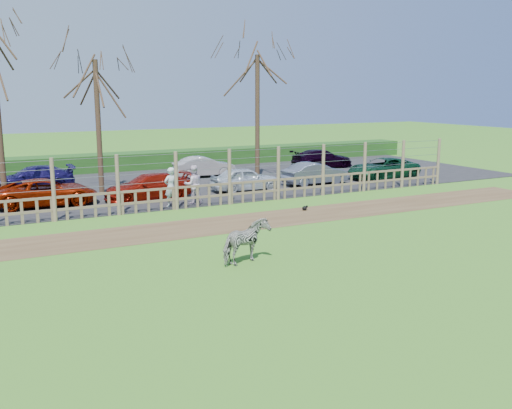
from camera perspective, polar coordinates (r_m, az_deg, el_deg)
name	(u,v)px	position (r m, az deg, el deg)	size (l,w,h in m)	color
ground	(264,256)	(17.64, 0.83, -5.21)	(120.00, 120.00, 0.00)	#6EA33A
dirt_strip	(208,226)	(21.58, -4.80, -2.17)	(34.00, 2.80, 0.01)	brown
asphalt	(136,187)	(30.89, -11.92, 1.73)	(44.00, 13.00, 0.04)	#232326
hedge	(106,163)	(37.55, -14.81, 4.07)	(46.00, 2.00, 1.10)	#1E4716
fence	(177,191)	(24.63, -7.95, 1.34)	(30.16, 0.16, 2.50)	brown
tree_mid	(97,94)	(29.04, -15.64, 10.58)	(4.80, 4.80, 6.83)	#3D2B1E
tree_right	(257,87)	(32.57, 0.14, 11.68)	(4.80, 4.80, 7.35)	#3D2B1E
zebra	(246,242)	(16.77, -1.01, -3.76)	(0.70, 1.55, 1.31)	gray
visitor_a	(171,187)	(25.10, -8.54, 1.73)	(0.63, 0.41, 1.72)	silver
visitor_b	(193,184)	(25.68, -6.29, 2.01)	(0.84, 0.65, 1.72)	silver
crow	(305,208)	(24.39, 4.90, -0.36)	(0.27, 0.20, 0.22)	black
car_2	(47,192)	(26.71, -20.20, 1.16)	(1.99, 4.32, 1.20)	maroon
car_3	(149,187)	(27.00, -10.67, 1.77)	(1.68, 4.13, 1.20)	maroon
car_4	(245,179)	(28.89, -1.10, 2.57)	(1.42, 3.52, 1.20)	silver
car_5	(315,173)	(31.00, 5.91, 3.11)	(1.27, 3.64, 1.20)	slate
car_6	(383,168)	(33.70, 12.60, 3.54)	(1.99, 4.32, 1.20)	#104326
car_9	(33,178)	(31.37, -21.45, 2.48)	(1.68, 4.13, 1.20)	#1B1452
car_11	(204,167)	(33.78, -5.22, 3.79)	(1.27, 3.64, 1.20)	beige
car_13	(322,159)	(37.95, 6.63, 4.58)	(1.68, 4.13, 1.20)	black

